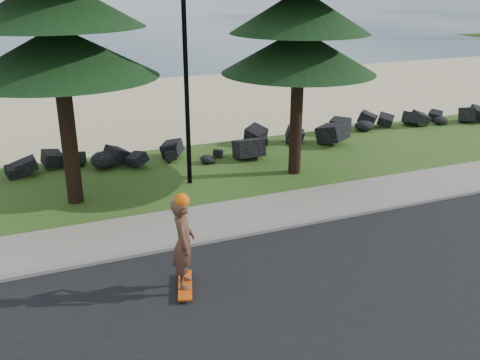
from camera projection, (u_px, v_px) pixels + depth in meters
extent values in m
plane|color=#34581B|center=(226.00, 223.00, 14.11)|extent=(160.00, 160.00, 0.00)
cube|color=black|center=(310.00, 315.00, 10.22)|extent=(160.00, 7.00, 0.02)
cube|color=gray|center=(239.00, 235.00, 13.32)|extent=(160.00, 0.20, 0.10)
cube|color=gray|center=(223.00, 218.00, 14.27)|extent=(160.00, 2.00, 0.08)
cube|color=beige|center=(122.00, 107.00, 26.65)|extent=(160.00, 15.00, 0.01)
cube|color=#3B5D72|center=(59.00, 37.00, 58.23)|extent=(160.00, 58.00, 0.01)
cylinder|color=black|center=(185.00, 54.00, 15.46)|extent=(0.14, 0.14, 8.00)
cube|color=#EB550D|center=(185.00, 285.00, 11.05)|extent=(0.60, 1.18, 0.04)
imported|color=brown|center=(183.00, 243.00, 10.70)|extent=(0.64, 0.80, 1.91)
sphere|color=#FF630E|center=(182.00, 201.00, 10.38)|extent=(0.31, 0.31, 0.31)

